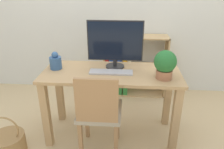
{
  "coord_description": "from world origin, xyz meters",
  "views": [
    {
      "loc": [
        0.15,
        -1.95,
        1.58
      ],
      "look_at": [
        0.0,
        0.1,
        0.66
      ],
      "focal_mm": 35.0,
      "sensor_mm": 36.0,
      "label": 1
    }
  ],
  "objects_px": {
    "monitor": "(115,43)",
    "keyboard": "(111,72)",
    "vase": "(56,62)",
    "basket": "(9,143)",
    "potted_plant": "(165,64)",
    "chair": "(99,112)",
    "bookshelf": "(124,66)"
  },
  "relations": [
    {
      "from": "bookshelf",
      "to": "basket",
      "type": "distance_m",
      "value": 1.73
    },
    {
      "from": "vase",
      "to": "chair",
      "type": "bearing_deg",
      "value": -35.98
    },
    {
      "from": "monitor",
      "to": "vase",
      "type": "bearing_deg",
      "value": -171.46
    },
    {
      "from": "keyboard",
      "to": "chair",
      "type": "xyz_separation_m",
      "value": [
        -0.09,
        -0.27,
        -0.27
      ]
    },
    {
      "from": "chair",
      "to": "bookshelf",
      "type": "xyz_separation_m",
      "value": [
        0.19,
        1.25,
        -0.05
      ]
    },
    {
      "from": "monitor",
      "to": "chair",
      "type": "relative_size",
      "value": 0.64
    },
    {
      "from": "keyboard",
      "to": "potted_plant",
      "type": "distance_m",
      "value": 0.51
    },
    {
      "from": "keyboard",
      "to": "bookshelf",
      "type": "distance_m",
      "value": 1.04
    },
    {
      "from": "potted_plant",
      "to": "keyboard",
      "type": "bearing_deg",
      "value": 169.99
    },
    {
      "from": "bookshelf",
      "to": "basket",
      "type": "bearing_deg",
      "value": -129.35
    },
    {
      "from": "vase",
      "to": "basket",
      "type": "bearing_deg",
      "value": -135.61
    },
    {
      "from": "chair",
      "to": "basket",
      "type": "xyz_separation_m",
      "value": [
        -0.89,
        -0.06,
        -0.36
      ]
    },
    {
      "from": "monitor",
      "to": "keyboard",
      "type": "distance_m",
      "value": 0.3
    },
    {
      "from": "vase",
      "to": "potted_plant",
      "type": "distance_m",
      "value": 1.06
    },
    {
      "from": "bookshelf",
      "to": "basket",
      "type": "xyz_separation_m",
      "value": [
        -1.08,
        -1.32,
        -0.31
      ]
    },
    {
      "from": "keyboard",
      "to": "bookshelf",
      "type": "bearing_deg",
      "value": 84.18
    },
    {
      "from": "vase",
      "to": "chair",
      "type": "height_order",
      "value": "vase"
    },
    {
      "from": "keyboard",
      "to": "chair",
      "type": "relative_size",
      "value": 0.49
    },
    {
      "from": "potted_plant",
      "to": "chair",
      "type": "bearing_deg",
      "value": -162.02
    },
    {
      "from": "keyboard",
      "to": "basket",
      "type": "distance_m",
      "value": 1.22
    },
    {
      "from": "monitor",
      "to": "potted_plant",
      "type": "height_order",
      "value": "monitor"
    },
    {
      "from": "potted_plant",
      "to": "chair",
      "type": "xyz_separation_m",
      "value": [
        -0.58,
        -0.19,
        -0.41
      ]
    },
    {
      "from": "bookshelf",
      "to": "basket",
      "type": "height_order",
      "value": "bookshelf"
    },
    {
      "from": "vase",
      "to": "bookshelf",
      "type": "height_order",
      "value": "vase"
    },
    {
      "from": "vase",
      "to": "basket",
      "type": "height_order",
      "value": "vase"
    },
    {
      "from": "vase",
      "to": "keyboard",
      "type": "bearing_deg",
      "value": -7.03
    },
    {
      "from": "keyboard",
      "to": "vase",
      "type": "height_order",
      "value": "vase"
    },
    {
      "from": "basket",
      "to": "potted_plant",
      "type": "bearing_deg",
      "value": 9.7
    },
    {
      "from": "vase",
      "to": "basket",
      "type": "xyz_separation_m",
      "value": [
        -0.41,
        -0.41,
        -0.7
      ]
    },
    {
      "from": "keyboard",
      "to": "chair",
      "type": "distance_m",
      "value": 0.4
    },
    {
      "from": "monitor",
      "to": "vase",
      "type": "xyz_separation_m",
      "value": [
        -0.59,
        -0.09,
        -0.18
      ]
    },
    {
      "from": "monitor",
      "to": "bookshelf",
      "type": "relative_size",
      "value": 0.63
    }
  ]
}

